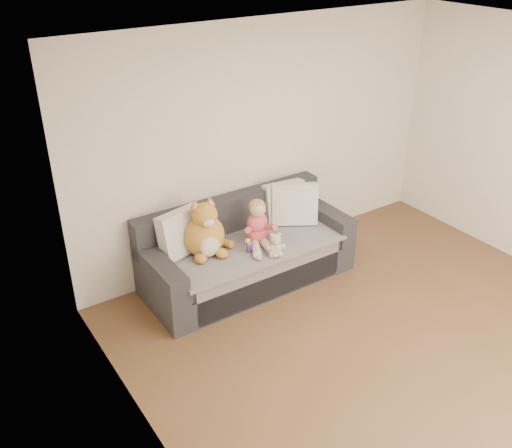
{
  "coord_description": "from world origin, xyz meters",
  "views": [
    {
      "loc": [
        -3.3,
        -2.27,
        3.43
      ],
      "look_at": [
        -0.55,
        1.87,
        0.75
      ],
      "focal_mm": 40.0,
      "sensor_mm": 36.0,
      "label": 1
    }
  ],
  "objects_px": {
    "toddler": "(258,226)",
    "teddy_bear": "(276,246)",
    "sofa": "(246,254)",
    "plush_cat": "(205,233)",
    "sippy_cup": "(249,246)"
  },
  "relations": [
    {
      "from": "sofa",
      "to": "plush_cat",
      "type": "height_order",
      "value": "plush_cat"
    },
    {
      "from": "toddler",
      "to": "sippy_cup",
      "type": "bearing_deg",
      "value": -136.35
    },
    {
      "from": "toddler",
      "to": "sippy_cup",
      "type": "height_order",
      "value": "toddler"
    },
    {
      "from": "sofa",
      "to": "toddler",
      "type": "height_order",
      "value": "toddler"
    },
    {
      "from": "sofa",
      "to": "plush_cat",
      "type": "xyz_separation_m",
      "value": [
        -0.47,
        0.0,
        0.39
      ]
    },
    {
      "from": "toddler",
      "to": "teddy_bear",
      "type": "xyz_separation_m",
      "value": [
        0.02,
        -0.28,
        -0.1
      ]
    },
    {
      "from": "toddler",
      "to": "sippy_cup",
      "type": "distance_m",
      "value": 0.23
    },
    {
      "from": "toddler",
      "to": "plush_cat",
      "type": "bearing_deg",
      "value": -174.84
    },
    {
      "from": "toddler",
      "to": "sippy_cup",
      "type": "relative_size",
      "value": 4.3
    },
    {
      "from": "sofa",
      "to": "toddler",
      "type": "distance_m",
      "value": 0.39
    },
    {
      "from": "plush_cat",
      "to": "teddy_bear",
      "type": "height_order",
      "value": "plush_cat"
    },
    {
      "from": "sofa",
      "to": "teddy_bear",
      "type": "height_order",
      "value": "sofa"
    },
    {
      "from": "plush_cat",
      "to": "sippy_cup",
      "type": "xyz_separation_m",
      "value": [
        0.38,
        -0.2,
        -0.17
      ]
    },
    {
      "from": "sippy_cup",
      "to": "sofa",
      "type": "bearing_deg",
      "value": 65.53
    },
    {
      "from": "teddy_bear",
      "to": "sippy_cup",
      "type": "bearing_deg",
      "value": 154.24
    }
  ]
}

